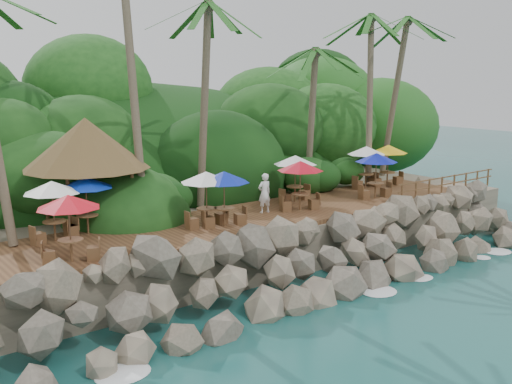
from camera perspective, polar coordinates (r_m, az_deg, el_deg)
ground at (r=24.06m, az=8.85°, el=-10.21°), size 140.00×140.00×0.00m
land_base at (r=36.18m, az=-9.67°, el=-1.19°), size 32.00×25.20×2.10m
jungle_hill at (r=43.05m, az=-14.30°, el=-0.82°), size 44.80×28.00×15.40m
seawall at (r=25.01m, az=5.61°, el=-6.49°), size 29.00×4.00×2.30m
terrace at (r=27.67m, az=-0.00°, el=-2.44°), size 26.00×5.00×0.20m
jungle_foliage at (r=35.56m, az=-8.86°, el=-3.12°), size 44.00×16.00×12.00m
foam_line at (r=24.25m, az=8.34°, el=-9.95°), size 25.20×0.80×0.06m
palapa at (r=26.72m, az=-15.89°, el=4.47°), size 5.42×5.42×4.60m
dining_clusters at (r=27.63m, az=-0.06°, el=1.94°), size 22.14×5.40×2.39m
railing at (r=34.07m, az=17.84°, el=0.84°), size 8.30×0.10×1.00m
waiter at (r=27.99m, az=0.81°, el=-0.11°), size 0.71×0.49×1.87m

